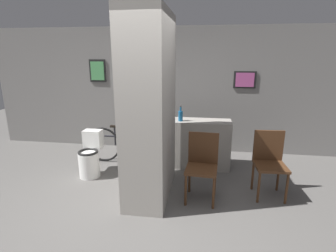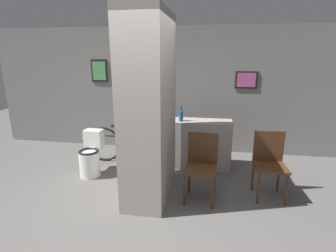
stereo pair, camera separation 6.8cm
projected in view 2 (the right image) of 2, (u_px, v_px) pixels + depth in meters
The scene contains 9 objects.
ground_plane at pixel (143, 216), 3.42m from camera, with size 14.00×14.00×0.00m, color #5B5956.
wall_back at pixel (172, 90), 5.57m from camera, with size 8.00×0.09×2.60m.
pillar_center at pixel (149, 109), 3.69m from camera, with size 0.60×1.29×2.60m.
counter_shelf at pixel (191, 144), 4.85m from camera, with size 1.43×0.44×0.89m.
toilet at pixel (91, 156), 4.54m from camera, with size 0.35×0.51×0.76m.
chair_near_pillar at pixel (202, 163), 3.74m from camera, with size 0.47×0.47×0.96m.
chair_by_doorway at pixel (270, 161), 3.82m from camera, with size 0.46×0.46×0.96m.
bicycle at pixel (129, 145), 5.04m from camera, with size 1.68×0.42×0.74m.
bottle_tall at pixel (181, 115), 4.66m from camera, with size 0.08×0.08×0.28m.
Camera 2 is at (0.81, -2.89, 2.04)m, focal length 28.00 mm.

